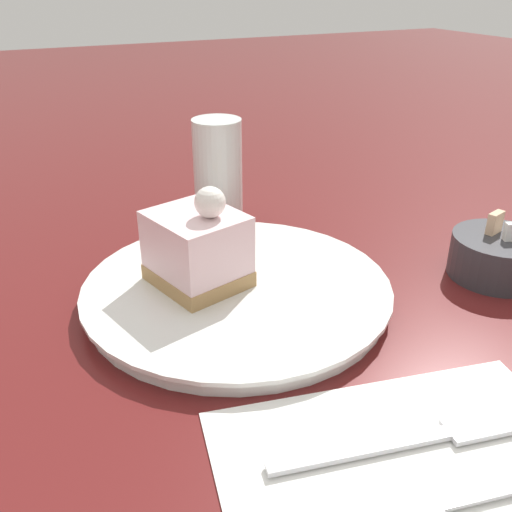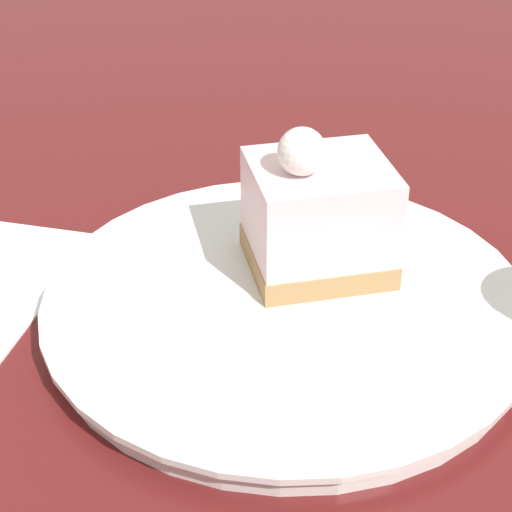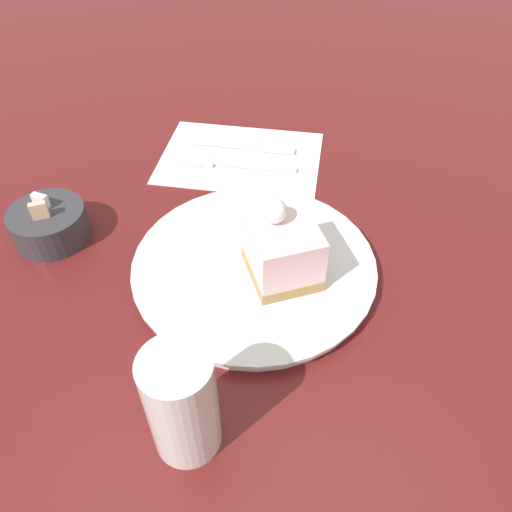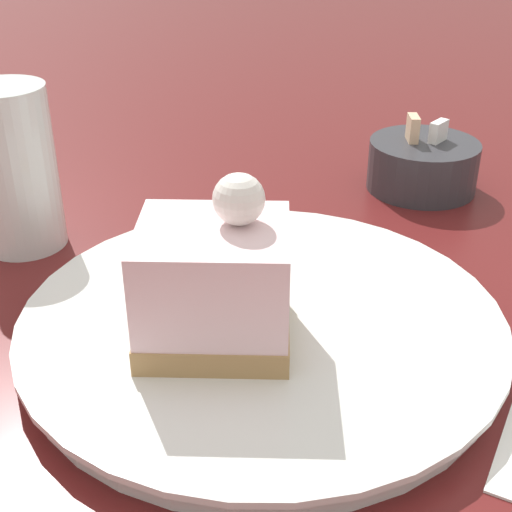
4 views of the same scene
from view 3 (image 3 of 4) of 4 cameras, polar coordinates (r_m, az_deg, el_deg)
name	(u,v)px [view 3 (image 3 of 4)]	position (r m, az deg, el deg)	size (l,w,h in m)	color
ground_plane	(273,287)	(0.59, 1.93, -3.61)	(4.00, 4.00, 0.00)	#5B1919
plate	(254,266)	(0.59, -0.22, -1.16)	(0.29, 0.29, 0.02)	silver
cake_slice	(282,249)	(0.55, 3.01, 0.78)	(0.10, 0.09, 0.10)	#AD8451
napkin	(241,157)	(0.79, -1.78, 11.21)	(0.22, 0.27, 0.00)	white
fork	(227,163)	(0.77, -3.38, 10.51)	(0.05, 0.18, 0.00)	silver
knife	(253,147)	(0.80, -0.35, 12.30)	(0.04, 0.16, 0.00)	silver
sugar_bowl	(49,224)	(0.68, -22.54, 3.40)	(0.09, 0.09, 0.07)	#333338
drinking_glass	(182,404)	(0.44, -8.44, -16.39)	(0.06, 0.06, 0.12)	silver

